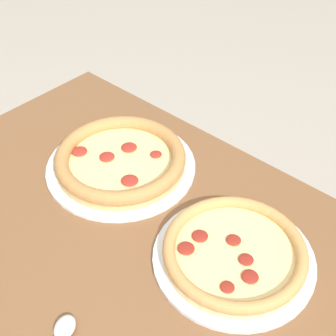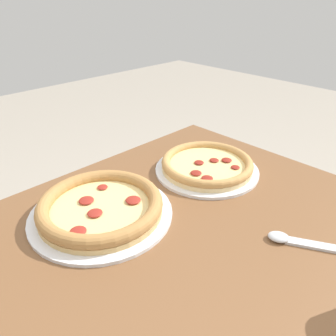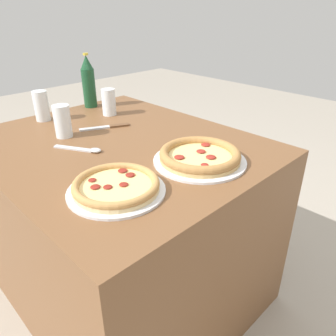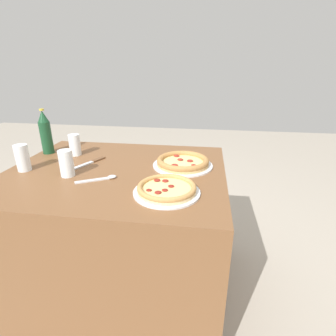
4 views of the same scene
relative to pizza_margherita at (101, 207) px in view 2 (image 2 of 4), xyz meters
The scene contains 3 objects.
pizza_margherita is the anchor object (origin of this frame).
pizza_veggie 0.31m from the pizza_margherita, 96.74° to the right, with size 0.27×0.27×0.04m.
spoon 0.41m from the pizza_margherita, 147.37° to the right, with size 0.17×0.11×0.01m.
Camera 2 is at (-0.18, 0.39, 1.16)m, focal length 35.00 mm.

